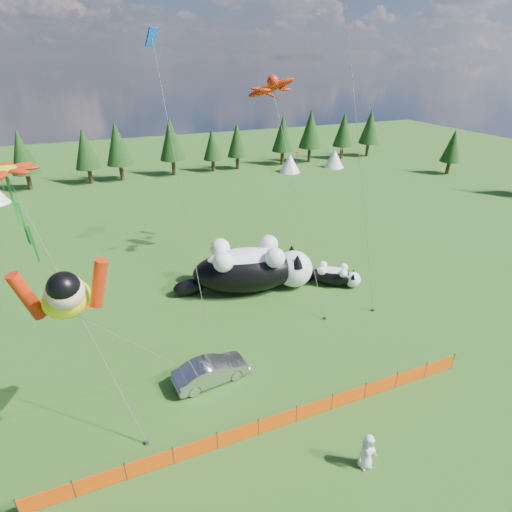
# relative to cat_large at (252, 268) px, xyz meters

# --- Properties ---
(ground) EXTENTS (160.00, 160.00, 0.00)m
(ground) POSITION_rel_cat_large_xyz_m (-3.65, -9.55, -1.84)
(ground) COLOR #143309
(ground) RESTS_ON ground
(safety_fence) EXTENTS (22.06, 0.06, 1.10)m
(safety_fence) POSITION_rel_cat_large_xyz_m (-3.65, -12.55, -1.33)
(safety_fence) COLOR #262626
(safety_fence) RESTS_ON ground
(tree_line) EXTENTS (90.00, 4.00, 8.00)m
(tree_line) POSITION_rel_cat_large_xyz_m (-3.65, 35.45, 2.16)
(tree_line) COLOR black
(tree_line) RESTS_ON ground
(festival_tents) EXTENTS (50.00, 3.20, 2.80)m
(festival_tents) POSITION_rel_cat_large_xyz_m (7.35, 30.45, -0.44)
(festival_tents) COLOR white
(festival_tents) RESTS_ON ground
(cat_large) EXTENTS (10.61, 5.34, 3.86)m
(cat_large) POSITION_rel_cat_large_xyz_m (0.00, 0.00, 0.00)
(cat_large) COLOR black
(cat_large) RESTS_ON ground
(cat_small) EXTENTS (3.98, 3.32, 1.66)m
(cat_small) POSITION_rel_cat_large_xyz_m (6.22, -1.80, -1.05)
(cat_small) COLOR black
(cat_small) RESTS_ON ground
(car) EXTENTS (4.29, 1.95, 1.37)m
(car) POSITION_rel_cat_large_xyz_m (-5.68, -8.29, -1.15)
(car) COLOR #B6B6BB
(car) RESTS_ON ground
(spectator_e) EXTENTS (0.89, 0.59, 1.81)m
(spectator_e) POSITION_rel_cat_large_xyz_m (-0.93, -15.78, -0.93)
(spectator_e) COLOR silver
(spectator_e) RESTS_ON ground
(superhero_kite) EXTENTS (7.16, 6.15, 11.04)m
(superhero_kite) POSITION_rel_cat_large_xyz_m (-11.44, -10.27, 6.10)
(superhero_kite) COLOR #FFF50D
(superhero_kite) RESTS_ON ground
(gecko_kite) EXTENTS (5.97, 13.57, 17.49)m
(gecko_kite) POSITION_rel_cat_large_xyz_m (3.59, 5.03, 12.16)
(gecko_kite) COLOR red
(gecko_kite) RESTS_ON ground
(flower_kite) EXTENTS (5.33, 7.04, 13.38)m
(flower_kite) POSITION_rel_cat_large_xyz_m (-13.15, -5.82, 9.92)
(flower_kite) COLOR red
(flower_kite) RESTS_ON ground
(diamond_kite_a) EXTENTS (1.70, 3.74, 17.68)m
(diamond_kite_a) POSITION_rel_cat_large_xyz_m (-6.35, -4.46, 14.31)
(diamond_kite_a) COLOR #0C48B4
(diamond_kite_a) RESTS_ON ground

